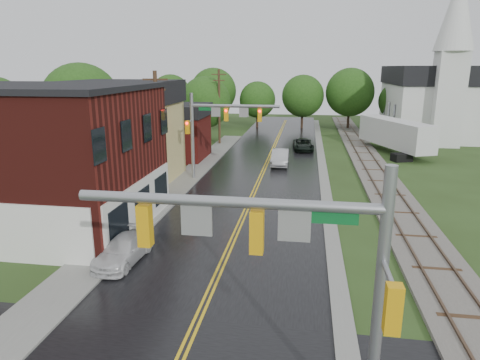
% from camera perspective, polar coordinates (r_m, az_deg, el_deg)
% --- Properties ---
extents(main_road, '(10.00, 90.00, 0.02)m').
position_cam_1_polar(main_road, '(38.58, 3.02, 0.96)').
color(main_road, black).
rests_on(main_road, ground).
extents(curb_right, '(0.80, 70.00, 0.12)m').
position_cam_1_polar(curb_right, '(43.29, 10.85, 2.24)').
color(curb_right, gray).
rests_on(curb_right, ground).
extents(sidewalk_left, '(2.40, 50.00, 0.12)m').
position_cam_1_polar(sidewalk_left, '(35.01, -7.99, -0.61)').
color(sidewalk_left, gray).
rests_on(sidewalk_left, ground).
extents(brick_building, '(14.30, 10.30, 8.30)m').
position_cam_1_polar(brick_building, '(28.03, -26.78, 2.79)').
color(brick_building, '#4D1510').
rests_on(brick_building, ground).
extents(yellow_house, '(8.00, 7.00, 6.40)m').
position_cam_1_polar(yellow_house, '(36.90, -14.90, 4.92)').
color(yellow_house, tan).
rests_on(yellow_house, ground).
extents(darkred_building, '(7.00, 6.00, 4.40)m').
position_cam_1_polar(darkred_building, '(45.01, -9.08, 5.65)').
color(darkred_building, '#3F0F0C').
rests_on(darkred_building, ground).
extents(church, '(10.40, 18.40, 20.00)m').
position_cam_1_polar(church, '(63.22, 24.18, 10.47)').
color(church, silver).
rests_on(church, ground).
extents(railroad, '(3.20, 80.00, 0.30)m').
position_cam_1_polar(railroad, '(43.69, 16.90, 2.12)').
color(railroad, '#59544C').
rests_on(railroad, ground).
extents(traffic_signal_near, '(7.34, 0.30, 7.20)m').
position_cam_1_polar(traffic_signal_near, '(10.20, 6.49, -9.91)').
color(traffic_signal_near, gray).
rests_on(traffic_signal_near, ground).
extents(traffic_signal_far, '(7.34, 0.43, 7.20)m').
position_cam_1_polar(traffic_signal_far, '(35.28, -3.04, 7.87)').
color(traffic_signal_far, gray).
rests_on(traffic_signal_far, ground).
extents(utility_pole_b, '(1.80, 0.28, 9.00)m').
position_cam_1_polar(utility_pole_b, '(31.45, -10.92, 6.31)').
color(utility_pole_b, '#382616').
rests_on(utility_pole_b, ground).
extents(utility_pole_c, '(1.80, 0.28, 9.00)m').
position_cam_1_polar(utility_pole_c, '(52.54, -2.79, 9.87)').
color(utility_pole_c, '#382616').
rests_on(utility_pole_c, ground).
extents(tree_left_b, '(7.60, 7.60, 9.69)m').
position_cam_1_polar(tree_left_b, '(44.88, -20.22, 9.43)').
color(tree_left_b, black).
rests_on(tree_left_b, ground).
extents(tree_left_c, '(6.00, 6.00, 7.65)m').
position_cam_1_polar(tree_left_c, '(50.57, -11.69, 9.16)').
color(tree_left_c, black).
rests_on(tree_left_c, ground).
extents(tree_left_e, '(6.40, 6.40, 8.16)m').
position_cam_1_polar(tree_left_e, '(54.82, -4.51, 10.15)').
color(tree_left_e, black).
rests_on(tree_left_e, ground).
extents(suv_dark, '(2.56, 4.86, 1.30)m').
position_cam_1_polar(suv_dark, '(49.48, 8.41, 4.67)').
color(suv_dark, black).
rests_on(suv_dark, ground).
extents(sedan_silver, '(1.64, 4.58, 1.50)m').
position_cam_1_polar(sedan_silver, '(41.61, 5.37, 3.00)').
color(sedan_silver, '#A4A4A8').
rests_on(sedan_silver, ground).
extents(pickup_white, '(1.97, 4.30, 1.22)m').
position_cam_1_polar(pickup_white, '(21.81, -15.27, -9.00)').
color(pickup_white, silver).
rests_on(pickup_white, ground).
extents(semi_trailer, '(6.48, 11.53, 3.65)m').
position_cam_1_polar(semi_trailer, '(50.01, 19.99, 5.83)').
color(semi_trailer, black).
rests_on(semi_trailer, ground).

